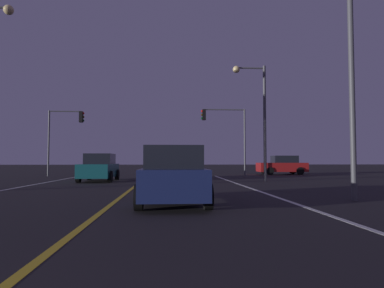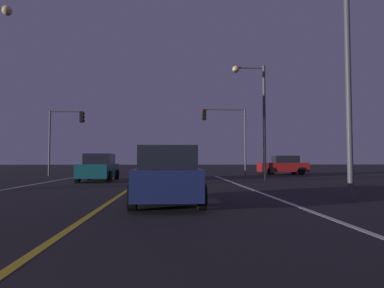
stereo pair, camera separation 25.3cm
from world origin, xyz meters
name	(u,v)px [view 2 (the right image)]	position (x,y,z in m)	size (l,w,h in m)	color
lane_edge_right	(282,201)	(5.45, 11.01, 0.00)	(0.16, 34.03, 0.01)	silver
lane_center_divider	(110,202)	(0.00, 11.01, 0.00)	(0.16, 34.03, 0.01)	gold
car_ahead_far	(168,167)	(1.61, 23.62, 0.82)	(2.02, 4.30, 1.70)	black
car_crossing_side	(283,165)	(11.93, 30.47, 0.82)	(4.30, 2.02, 1.70)	black
car_oncoming	(99,168)	(-2.62, 21.73, 0.82)	(2.02, 4.30, 1.70)	black
car_lead_same_lane	(168,176)	(1.81, 10.46, 0.82)	(2.02, 4.30, 1.70)	black
traffic_light_near_right	(224,126)	(6.29, 28.53, 4.19)	(3.77, 0.36, 5.60)	#4C4C51
traffic_light_near_left	(67,128)	(-6.71, 28.53, 3.95)	(2.88, 0.36, 5.33)	#4C4C51
street_lamp_right_near	(331,43)	(7.07, 10.84, 5.09)	(2.35, 0.44, 7.99)	#4C4C51
street_lamp_right_far	(256,106)	(7.11, 20.92, 4.62)	(2.08, 0.44, 7.18)	#4C4C51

